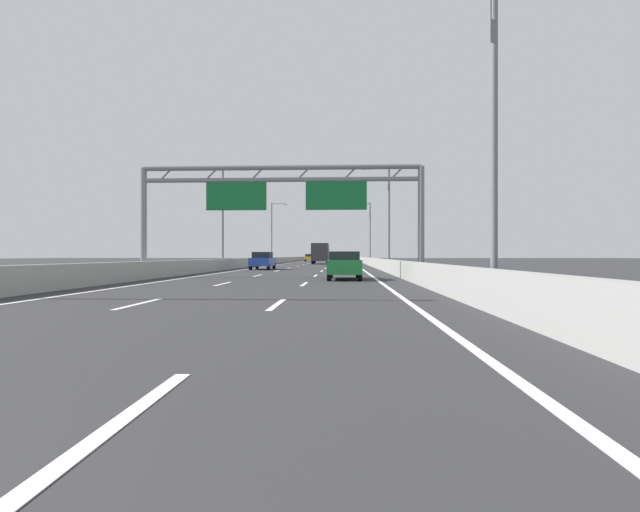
{
  "coord_description": "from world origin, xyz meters",
  "views": [
    {
      "loc": [
        3.49,
        -0.18,
        1.27
      ],
      "look_at": [
        -0.4,
        83.97,
        1.14
      ],
      "focal_mm": 27.93,
      "sensor_mm": 36.0,
      "label": 1
    }
  ],
  "objects": [
    {
      "name": "lane_dash_left_7",
      "position": [
        -1.8,
        66.5,
        0.01
      ],
      "size": [
        0.16,
        3.0,
        0.01
      ],
      "primitive_type": "cube",
      "color": "white",
      "rests_on": "ground_plane"
    },
    {
      "name": "lane_dash_left_8",
      "position": [
        -1.8,
        75.5,
        0.01
      ],
      "size": [
        0.16,
        3.0,
        0.01
      ],
      "primitive_type": "cube",
      "color": "white",
      "rests_on": "ground_plane"
    },
    {
      "name": "lane_dash_left_16",
      "position": [
        -1.8,
        147.5,
        0.01
      ],
      "size": [
        0.16,
        3.0,
        0.01
      ],
      "primitive_type": "cube",
      "color": "white",
      "rests_on": "ground_plane"
    },
    {
      "name": "lane_dash_right_14",
      "position": [
        1.8,
        129.5,
        0.01
      ],
      "size": [
        0.16,
        3.0,
        0.01
      ],
      "primitive_type": "cube",
      "color": "white",
      "rests_on": "ground_plane"
    },
    {
      "name": "lane_dash_right_12",
      "position": [
        1.8,
        111.5,
        0.01
      ],
      "size": [
        0.16,
        3.0,
        0.01
      ],
      "primitive_type": "cube",
      "color": "white",
      "rests_on": "ground_plane"
    },
    {
      "name": "streetlamp_right_near",
      "position": [
        7.47,
        13.87,
        5.4
      ],
      "size": [
        2.58,
        0.28,
        9.5
      ],
      "color": "slate",
      "rests_on": "ground_plane"
    },
    {
      "name": "lane_dash_right_10",
      "position": [
        1.8,
        93.5,
        0.01
      ],
      "size": [
        0.16,
        3.0,
        0.01
      ],
      "primitive_type": "cube",
      "color": "white",
      "rests_on": "ground_plane"
    },
    {
      "name": "lane_dash_right_8",
      "position": [
        1.8,
        75.5,
        0.01
      ],
      "size": [
        0.16,
        3.0,
        0.01
      ],
      "primitive_type": "cube",
      "color": "white",
      "rests_on": "ground_plane"
    },
    {
      "name": "lane_dash_left_4",
      "position": [
        -1.8,
        39.5,
        0.01
      ],
      "size": [
        0.16,
        3.0,
        0.01
      ],
      "primitive_type": "cube",
      "color": "white",
      "rests_on": "ground_plane"
    },
    {
      "name": "streetlamp_left_mid",
      "position": [
        -7.47,
        45.62,
        5.4
      ],
      "size": [
        2.58,
        0.28,
        9.5
      ],
      "color": "slate",
      "rests_on": "ground_plane"
    },
    {
      "name": "lane_dash_right_17",
      "position": [
        1.8,
        156.5,
        0.01
      ],
      "size": [
        0.16,
        3.0,
        0.01
      ],
      "primitive_type": "cube",
      "color": "white",
      "rests_on": "ground_plane"
    },
    {
      "name": "lane_dash_right_0",
      "position": [
        1.8,
        3.5,
        0.01
      ],
      "size": [
        0.16,
        3.0,
        0.01
      ],
      "primitive_type": "cube",
      "color": "white",
      "rests_on": "ground_plane"
    },
    {
      "name": "lane_dash_right_9",
      "position": [
        1.8,
        84.5,
        0.01
      ],
      "size": [
        0.16,
        3.0,
        0.01
      ],
      "primitive_type": "cube",
      "color": "white",
      "rests_on": "ground_plane"
    },
    {
      "name": "lane_dash_right_5",
      "position": [
        1.8,
        48.5,
        0.01
      ],
      "size": [
        0.16,
        3.0,
        0.01
      ],
      "primitive_type": "cube",
      "color": "white",
      "rests_on": "ground_plane"
    },
    {
      "name": "lane_dash_left_17",
      "position": [
        -1.8,
        156.5,
        0.01
      ],
      "size": [
        0.16,
        3.0,
        0.01
      ],
      "primitive_type": "cube",
      "color": "white",
      "rests_on": "ground_plane"
    },
    {
      "name": "lane_dash_right_4",
      "position": [
        1.8,
        39.5,
        0.01
      ],
      "size": [
        0.16,
        3.0,
        0.01
      ],
      "primitive_type": "cube",
      "color": "white",
      "rests_on": "ground_plane"
    },
    {
      "name": "edge_line_right",
      "position": [
        5.25,
        88.0,
        0.01
      ],
      "size": [
        0.16,
        176.0,
        0.01
      ],
      "primitive_type": "cube",
      "color": "white",
      "rests_on": "ground_plane"
    },
    {
      "name": "barrier_left",
      "position": [
        -6.9,
        110.0,
        0.47
      ],
      "size": [
        0.45,
        220.0,
        0.95
      ],
      "color": "#9E9E99",
      "rests_on": "ground_plane"
    },
    {
      "name": "lane_dash_left_1",
      "position": [
        -1.8,
        12.5,
        0.01
      ],
      "size": [
        0.16,
        3.0,
        0.01
      ],
      "primitive_type": "cube",
      "color": "white",
      "rests_on": "ground_plane"
    },
    {
      "name": "lane_dash_left_13",
      "position": [
        -1.8,
        120.5,
        0.01
      ],
      "size": [
        0.16,
        3.0,
        0.01
      ],
      "primitive_type": "cube",
      "color": "white",
      "rests_on": "ground_plane"
    },
    {
      "name": "yellow_car",
      "position": [
        -3.73,
        106.15,
        0.77
      ],
      "size": [
        1.86,
        4.31,
        1.53
      ],
      "color": "yellow",
      "rests_on": "ground_plane"
    },
    {
      "name": "lane_dash_right_7",
      "position": [
        1.8,
        66.5,
        0.01
      ],
      "size": [
        0.16,
        3.0,
        0.01
      ],
      "primitive_type": "cube",
      "color": "white",
      "rests_on": "ground_plane"
    },
    {
      "name": "lane_dash_left_11",
      "position": [
        -1.8,
        102.5,
        0.01
      ],
      "size": [
        0.16,
        3.0,
        0.01
      ],
      "primitive_type": "cube",
      "color": "white",
      "rests_on": "ground_plane"
    },
    {
      "name": "blue_car",
      "position": [
        -3.66,
        43.76,
        0.79
      ],
      "size": [
        1.78,
        4.45,
        1.56
      ],
      "color": "#2347AD",
      "rests_on": "ground_plane"
    },
    {
      "name": "streetlamp_right_mid",
      "position": [
        7.47,
        45.62,
        5.4
      ],
      "size": [
        2.58,
        0.28,
        9.5
      ],
      "color": "slate",
      "rests_on": "ground_plane"
    },
    {
      "name": "lane_dash_left_12",
      "position": [
        -1.8,
        111.5,
        0.01
      ],
      "size": [
        0.16,
        3.0,
        0.01
      ],
      "primitive_type": "cube",
      "color": "white",
      "rests_on": "ground_plane"
    },
    {
      "name": "lane_dash_right_15",
      "position": [
        1.8,
        138.5,
        0.01
      ],
      "size": [
        0.16,
        3.0,
        0.01
      ],
      "primitive_type": "cube",
      "color": "white",
      "rests_on": "ground_plane"
    },
    {
      "name": "lane_dash_left_10",
      "position": [
        -1.8,
        93.5,
        0.01
      ],
      "size": [
        0.16,
        3.0,
        0.01
      ],
      "primitive_type": "cube",
      "color": "white",
      "rests_on": "ground_plane"
    },
    {
      "name": "lane_dash_left_14",
      "position": [
        -1.8,
        129.5,
        0.01
      ],
      "size": [
        0.16,
        3.0,
        0.01
      ],
      "primitive_type": "cube",
      "color": "white",
      "rests_on": "ground_plane"
    },
    {
      "name": "green_car",
      "position": [
        3.57,
        25.93,
        0.76
      ],
      "size": [
        1.73,
        4.48,
        1.46
      ],
      "color": "#1E7A38",
      "rests_on": "ground_plane"
    },
    {
      "name": "sign_gantry",
      "position": [
        0.07,
        27.51,
        4.8
      ],
      "size": [
        15.98,
        0.36,
        6.36
      ],
      "color": "gray",
      "rests_on": "ground_plane"
    },
    {
      "name": "white_car",
      "position": [
        3.61,
        94.73,
        0.76
      ],
      "size": [
        1.82,
        4.39,
        1.43
      ],
      "color": "silver",
      "rests_on": "ground_plane"
    },
    {
      "name": "lane_dash_left_15",
      "position": [
        -1.8,
        138.5,
        0.01
      ],
      "size": [
        0.16,
        3.0,
        0.01
      ],
      "primitive_type": "cube",
      "color": "white",
      "rests_on": "ground_plane"
    },
    {
      "name": "lane_dash_left_6",
      "position": [
        -1.8,
        57.5,
        0.01
      ],
      "size": [
        0.16,
        3.0,
        0.01
      ],
      "primitive_type": "cube",
      "color": "white",
      "rests_on": "ground_plane"
    },
    {
      "name": "lane_dash_left_2",
      "position": [
        -1.8,
        21.5,
        0.01
      ],
      "size": [
        0.16,
        3.0,
        0.01
      ],
      "primitive_type": "cube",
      "color": "white",
      "rests_on": "ground_plane"
    },
    {
      "name": "black_car",
      "position": [
        3.37,
        114.78,
        0.78
      ],
      "size": [
        1.77,
        4.16,
        1.52
      ],
      "color": "black",
      "rests_on": "ground_plane"
    },
    {
      "name": "lane_dash_right_1",
      "position": [
        1.8,
        12.5,
        0.01
      ],
      "size": [
        0.16,
        3.0,
        0.01
      ],
      "primitive_type": "cube",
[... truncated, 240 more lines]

